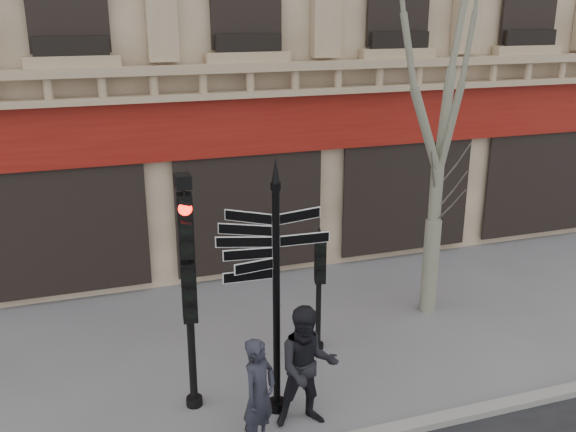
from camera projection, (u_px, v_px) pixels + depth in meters
name	position (u px, v px, depth m)	size (l,w,h in m)	color
ground	(329.00, 389.00, 10.68)	(80.00, 80.00, 0.00)	#5B5A5F
fingerpost	(276.00, 248.00, 9.29)	(2.04, 2.04, 4.08)	black
traffic_signal_main	(187.00, 266.00, 9.50)	(0.45, 0.35, 3.81)	black
traffic_signal_secondary	(319.00, 271.00, 11.47)	(0.43, 0.36, 2.22)	black
plane_tree	(447.00, 44.00, 11.75)	(2.90, 2.90, 7.70)	gray
pedestrian_a	(259.00, 394.00, 9.04)	(0.63, 0.41, 1.72)	#21222C
pedestrian_b	(307.00, 367.00, 9.52)	(0.94, 0.73, 1.94)	black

